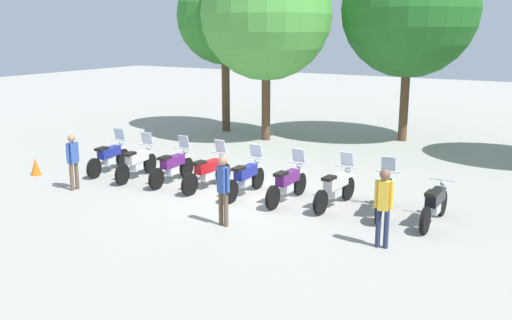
{
  "coord_description": "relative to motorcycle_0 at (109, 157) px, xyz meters",
  "views": [
    {
      "loc": [
        8.09,
        -13.23,
        4.64
      ],
      "look_at": [
        0.0,
        0.5,
        0.9
      ],
      "focal_mm": 40.03,
      "sensor_mm": 36.0,
      "label": 1
    }
  ],
  "objects": [
    {
      "name": "ground_plane",
      "position": [
        5.17,
        0.11,
        -0.52
      ],
      "size": [
        80.0,
        80.0,
        0.0
      ],
      "primitive_type": "plane",
      "color": "#9E9B93"
    },
    {
      "name": "motorcycle_0",
      "position": [
        0.0,
        0.0,
        0.0
      ],
      "size": [
        0.63,
        2.18,
        1.37
      ],
      "rotation": [
        0.0,
        0.0,
        1.73
      ],
      "color": "black",
      "rests_on": "ground_plane"
    },
    {
      "name": "motorcycle_1",
      "position": [
        1.29,
        -0.11,
        0.0
      ],
      "size": [
        0.62,
        2.18,
        1.37
      ],
      "rotation": [
        0.0,
        0.0,
        1.73
      ],
      "color": "black",
      "rests_on": "ground_plane"
    },
    {
      "name": "motorcycle_2",
      "position": [
        2.59,
        0.02,
        0.0
      ],
      "size": [
        0.62,
        2.19,
        1.37
      ],
      "rotation": [
        0.0,
        0.0,
        1.62
      ],
      "color": "black",
      "rests_on": "ground_plane"
    },
    {
      "name": "motorcycle_3",
      "position": [
        3.88,
        0.03,
        0.0
      ],
      "size": [
        0.62,
        2.19,
        1.37
      ],
      "rotation": [
        0.0,
        0.0,
        1.51
      ],
      "color": "black",
      "rests_on": "ground_plane"
    },
    {
      "name": "motorcycle_4",
      "position": [
        5.17,
        0.04,
        0.0
      ],
      "size": [
        0.62,
        2.19,
        1.37
      ],
      "rotation": [
        0.0,
        0.0,
        1.62
      ],
      "color": "black",
      "rests_on": "ground_plane"
    },
    {
      "name": "motorcycle_5",
      "position": [
        6.46,
        0.1,
        0.0
      ],
      "size": [
        0.62,
        2.19,
        1.37
      ],
      "rotation": [
        0.0,
        0.0,
        1.56
      ],
      "color": "black",
      "rests_on": "ground_plane"
    },
    {
      "name": "motorcycle_6",
      "position": [
        7.75,
        0.35,
        0.0
      ],
      "size": [
        0.62,
        2.19,
        1.37
      ],
      "rotation": [
        0.0,
        0.0,
        1.49
      ],
      "color": "black",
      "rests_on": "ground_plane"
    },
    {
      "name": "motorcycle_7",
      "position": [
        9.03,
        0.4,
        0.0
      ],
      "size": [
        0.66,
        2.17,
        1.37
      ],
      "rotation": [
        0.0,
        0.0,
        1.75
      ],
      "color": "black",
      "rests_on": "ground_plane"
    },
    {
      "name": "motorcycle_8",
      "position": [
        10.33,
        0.29,
        -0.01
      ],
      "size": [
        0.62,
        2.19,
        0.99
      ],
      "rotation": [
        0.0,
        0.0,
        1.55
      ],
      "color": "black",
      "rests_on": "ground_plane"
    },
    {
      "name": "person_0",
      "position": [
        0.6,
        -2.02,
        0.44
      ],
      "size": [
        0.24,
        0.41,
        1.64
      ],
      "rotation": [
        0.0,
        0.0,
        3.0
      ],
      "color": "brown",
      "rests_on": "ground_plane"
    },
    {
      "name": "person_1",
      "position": [
        6.04,
        -2.39,
        0.48
      ],
      "size": [
        0.41,
        0.26,
        1.7
      ],
      "rotation": [
        0.0,
        0.0,
        1.38
      ],
      "color": "brown",
      "rests_on": "ground_plane"
    },
    {
      "name": "person_2",
      "position": [
        9.74,
        -1.82,
        0.51
      ],
      "size": [
        0.41,
        0.26,
        1.74
      ],
      "rotation": [
        0.0,
        0.0,
        1.72
      ],
      "color": "#232D4C",
      "rests_on": "ground_plane"
    },
    {
      "name": "tree_0",
      "position": [
        -0.93,
        8.29,
        4.55
      ],
      "size": [
        4.22,
        4.22,
        7.2
      ],
      "color": "brown",
      "rests_on": "ground_plane"
    },
    {
      "name": "tree_1",
      "position": [
        1.67,
        7.37,
        4.6
      ],
      "size": [
        5.3,
        5.3,
        7.78
      ],
      "color": "brown",
      "rests_on": "ground_plane"
    },
    {
      "name": "tree_2",
      "position": [
        6.67,
        10.07,
        4.8
      ],
      "size": [
        5.44,
        5.44,
        8.04
      ],
      "color": "brown",
      "rests_on": "ground_plane"
    },
    {
      "name": "traffic_cone",
      "position": [
        -1.78,
        -1.47,
        -0.24
      ],
      "size": [
        0.32,
        0.32,
        0.55
      ],
      "primitive_type": "cone",
      "color": "orange",
      "rests_on": "ground_plane"
    }
  ]
}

